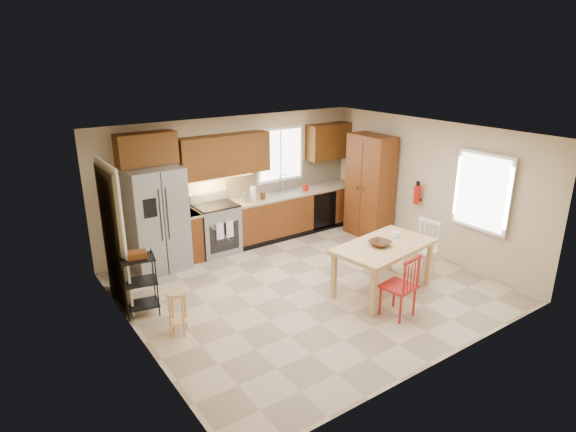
# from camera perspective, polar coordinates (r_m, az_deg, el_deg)

# --- Properties ---
(floor) EXTENTS (5.50, 5.50, 0.00)m
(floor) POSITION_cam_1_polar(r_m,az_deg,el_deg) (7.93, 2.54, -8.47)
(floor) COLOR tan
(floor) RESTS_ON ground
(ceiling) EXTENTS (5.50, 5.00, 0.02)m
(ceiling) POSITION_cam_1_polar(r_m,az_deg,el_deg) (7.13, 2.84, 9.66)
(ceiling) COLOR silver
(ceiling) RESTS_ON ground
(wall_back) EXTENTS (5.50, 0.02, 2.50)m
(wall_back) POSITION_cam_1_polar(r_m,az_deg,el_deg) (9.46, -6.57, 4.13)
(wall_back) COLOR #CCB793
(wall_back) RESTS_ON ground
(wall_front) EXTENTS (5.50, 0.02, 2.50)m
(wall_front) POSITION_cam_1_polar(r_m,az_deg,el_deg) (5.80, 17.92, -6.45)
(wall_front) COLOR #CCB793
(wall_front) RESTS_ON ground
(wall_left) EXTENTS (0.02, 5.00, 2.50)m
(wall_left) POSITION_cam_1_polar(r_m,az_deg,el_deg) (6.26, -17.81, -4.53)
(wall_left) COLOR #CCB793
(wall_left) RESTS_ON ground
(wall_right) EXTENTS (0.02, 5.00, 2.50)m
(wall_right) POSITION_cam_1_polar(r_m,az_deg,el_deg) (9.30, 16.30, 3.23)
(wall_right) COLOR #CCB793
(wall_right) RESTS_ON ground
(refrigerator) EXTENTS (0.92, 0.75, 1.82)m
(refrigerator) POSITION_cam_1_polar(r_m,az_deg,el_deg) (8.58, -15.29, -0.37)
(refrigerator) COLOR gray
(refrigerator) RESTS_ON floor
(range_stove) EXTENTS (0.76, 0.63, 0.92)m
(range_stove) POSITION_cam_1_polar(r_m,az_deg,el_deg) (9.19, -8.46, -1.57)
(range_stove) COLOR gray
(range_stove) RESTS_ON floor
(base_cabinet_narrow) EXTENTS (0.30, 0.60, 0.90)m
(base_cabinet_narrow) POSITION_cam_1_polar(r_m,az_deg,el_deg) (8.99, -11.62, -2.29)
(base_cabinet_narrow) COLOR #632C12
(base_cabinet_narrow) RESTS_ON floor
(base_cabinet_run) EXTENTS (2.92, 0.60, 0.90)m
(base_cabinet_run) POSITION_cam_1_polar(r_m,az_deg,el_deg) (10.10, 0.86, 0.48)
(base_cabinet_run) COLOR #632C12
(base_cabinet_run) RESTS_ON floor
(dishwasher) EXTENTS (0.60, 0.02, 0.78)m
(dishwasher) POSITION_cam_1_polar(r_m,az_deg,el_deg) (10.20, 4.37, 0.62)
(dishwasher) COLOR black
(dishwasher) RESTS_ON floor
(backsplash) EXTENTS (2.92, 0.03, 0.55)m
(backsplash) POSITION_cam_1_polar(r_m,az_deg,el_deg) (10.11, -0.06, 4.80)
(backsplash) COLOR beige
(backsplash) RESTS_ON wall_back
(upper_over_fridge) EXTENTS (1.00, 0.35, 0.55)m
(upper_over_fridge) POSITION_cam_1_polar(r_m,az_deg,el_deg) (8.46, -16.45, 7.63)
(upper_over_fridge) COLOR #5A310F
(upper_over_fridge) RESTS_ON wall_back
(upper_left_block) EXTENTS (1.80, 0.35, 0.75)m
(upper_left_block) POSITION_cam_1_polar(r_m,az_deg,el_deg) (9.06, -7.57, 7.18)
(upper_left_block) COLOR #5A310F
(upper_left_block) RESTS_ON wall_back
(upper_right_block) EXTENTS (1.00, 0.35, 0.75)m
(upper_right_block) POSITION_cam_1_polar(r_m,az_deg,el_deg) (10.42, 4.84, 8.81)
(upper_right_block) COLOR #5A310F
(upper_right_block) RESTS_ON wall_back
(window_back) EXTENTS (1.12, 0.04, 1.12)m
(window_back) POSITION_cam_1_polar(r_m,az_deg,el_deg) (9.90, -0.96, 7.30)
(window_back) COLOR white
(window_back) RESTS_ON wall_back
(sink) EXTENTS (0.62, 0.46, 0.16)m
(sink) POSITION_cam_1_polar(r_m,az_deg,el_deg) (9.87, -0.03, 2.54)
(sink) COLOR gray
(sink) RESTS_ON base_cabinet_run
(undercab_glow) EXTENTS (1.60, 0.30, 0.01)m
(undercab_glow) POSITION_cam_1_polar(r_m,az_deg,el_deg) (9.00, -9.08, 4.44)
(undercab_glow) COLOR #FFBF66
(undercab_glow) RESTS_ON wall_back
(soap_bottle) EXTENTS (0.09, 0.09, 0.19)m
(soap_bottle) POSITION_cam_1_polar(r_m,az_deg,el_deg) (9.97, 2.10, 3.50)
(soap_bottle) COLOR #B8130C
(soap_bottle) RESTS_ON base_cabinet_run
(paper_towel) EXTENTS (0.12, 0.12, 0.28)m
(paper_towel) POSITION_cam_1_polar(r_m,az_deg,el_deg) (9.34, -4.14, 2.68)
(paper_towel) COLOR silver
(paper_towel) RESTS_ON base_cabinet_run
(canister_steel) EXTENTS (0.11, 0.11, 0.18)m
(canister_steel) POSITION_cam_1_polar(r_m,az_deg,el_deg) (9.25, -5.20, 2.18)
(canister_steel) COLOR gray
(canister_steel) RESTS_ON base_cabinet_run
(canister_wood) EXTENTS (0.10, 0.10, 0.14)m
(canister_wood) POSITION_cam_1_polar(r_m,az_deg,el_deg) (9.43, -3.00, 2.42)
(canister_wood) COLOR #492C13
(canister_wood) RESTS_ON base_cabinet_run
(pantry) EXTENTS (0.50, 0.95, 2.10)m
(pantry) POSITION_cam_1_polar(r_m,az_deg,el_deg) (9.90, 9.67, 3.45)
(pantry) COLOR #632C12
(pantry) RESTS_ON floor
(fire_extinguisher) EXTENTS (0.12, 0.12, 0.36)m
(fire_extinguisher) POSITION_cam_1_polar(r_m,az_deg,el_deg) (9.34, 15.04, 2.46)
(fire_extinguisher) COLOR #B8130C
(fire_extinguisher) RESTS_ON wall_right
(window_right) EXTENTS (0.04, 1.02, 1.32)m
(window_right) POSITION_cam_1_polar(r_m,az_deg,el_deg) (8.55, 22.04, 2.64)
(window_right) COLOR white
(window_right) RESTS_ON wall_right
(doorway) EXTENTS (0.04, 0.95, 2.10)m
(doorway) POSITION_cam_1_polar(r_m,az_deg,el_deg) (7.53, -20.11, -2.45)
(doorway) COLOR #8C7A59
(doorway) RESTS_ON wall_left
(dining_table) EXTENTS (1.74, 1.15, 0.79)m
(dining_table) POSITION_cam_1_polar(r_m,az_deg,el_deg) (7.78, 11.16, -6.13)
(dining_table) COLOR #D9B36C
(dining_table) RESTS_ON floor
(chair_red) EXTENTS (0.51, 0.51, 0.96)m
(chair_red) POSITION_cam_1_polar(r_m,az_deg,el_deg) (7.12, 12.96, -8.01)
(chair_red) COLOR #A61D19
(chair_red) RESTS_ON floor
(chair_white) EXTENTS (0.51, 0.51, 0.96)m
(chair_white) POSITION_cam_1_polar(r_m,az_deg,el_deg) (8.44, 15.49, -3.83)
(chair_white) COLOR silver
(chair_white) RESTS_ON floor
(table_bowl) EXTENTS (0.37, 0.37, 0.08)m
(table_bowl) POSITION_cam_1_polar(r_m,az_deg,el_deg) (7.55, 10.81, -3.53)
(table_bowl) COLOR #492C13
(table_bowl) RESTS_ON dining_table
(table_jar) EXTENTS (0.14, 0.14, 0.14)m
(table_jar) POSITION_cam_1_polar(r_m,az_deg,el_deg) (7.92, 12.64, -2.34)
(table_jar) COLOR silver
(table_jar) RESTS_ON dining_table
(bar_stool) EXTENTS (0.42, 0.42, 0.65)m
(bar_stool) POSITION_cam_1_polar(r_m,az_deg,el_deg) (6.76, -12.95, -11.03)
(bar_stool) COLOR #D9B36C
(bar_stool) RESTS_ON floor
(utility_cart) EXTENTS (0.53, 0.45, 0.93)m
(utility_cart) POSITION_cam_1_polar(r_m,az_deg,el_deg) (7.30, -17.11, -7.82)
(utility_cart) COLOR black
(utility_cart) RESTS_ON floor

